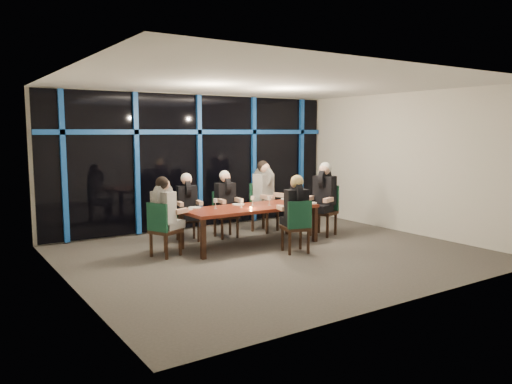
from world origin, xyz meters
TOP-DOWN VIEW (x-y plane):
  - room at (0.00, 0.00)m, footprint 7.04×7.00m
  - window_wall at (0.01, 2.93)m, footprint 6.86×0.43m
  - dining_table at (0.00, 0.80)m, footprint 2.60×1.00m
  - chair_far_left at (-0.82, 1.87)m, footprint 0.51×0.51m
  - chair_far_mid at (-0.01, 1.77)m, footprint 0.47×0.47m
  - chair_far_right at (0.98, 1.85)m, footprint 0.62×0.62m
  - chair_end_left at (-1.77, 0.88)m, footprint 0.59×0.59m
  - chair_end_right at (1.86, 0.76)m, footprint 0.63×0.63m
  - chair_near_mid at (0.35, -0.20)m, footprint 0.55×0.55m
  - diner_far_left at (-0.84, 1.79)m, footprint 0.51×0.62m
  - diner_far_mid at (-0.02, 1.69)m, footprint 0.49×0.60m
  - diner_far_right at (1.01, 1.77)m, footprint 0.63×0.72m
  - diner_end_left at (-1.69, 0.91)m, footprint 0.66×0.60m
  - diner_end_right at (1.78, 0.73)m, footprint 0.72×0.65m
  - diner_near_mid at (0.37, -0.12)m, footprint 0.55×0.65m
  - plate_far_left at (-0.95, 1.24)m, footprint 0.24×0.24m
  - plate_far_mid at (-0.06, 1.13)m, footprint 0.24×0.24m
  - plate_far_right at (1.20, 1.24)m, footprint 0.24×0.24m
  - plate_end_left at (-1.18, 1.14)m, footprint 0.24×0.24m
  - plate_end_right at (1.25, 0.51)m, footprint 0.24×0.24m
  - plate_near_mid at (0.52, 0.42)m, footprint 0.24×0.24m
  - wine_bottle at (1.13, 0.72)m, footprint 0.08×0.08m
  - water_pitcher at (0.81, 0.68)m, footprint 0.12×0.10m
  - tea_light at (-0.11, 0.60)m, footprint 0.05×0.05m
  - wine_glass_a at (-0.21, 0.78)m, footprint 0.07×0.07m
  - wine_glass_b at (0.13, 0.92)m, footprint 0.07×0.07m
  - wine_glass_c at (0.40, 0.74)m, footprint 0.07×0.07m
  - wine_glass_d at (-0.67, 0.95)m, footprint 0.07×0.07m
  - wine_glass_e at (0.91, 0.85)m, footprint 0.07×0.07m

SIDE VIEW (x-z plane):
  - chair_far_left at x=-0.82m, z-range 0.05..0.98m
  - chair_far_mid at x=-0.01m, z-range 0.05..0.99m
  - chair_near_mid at x=0.35m, z-range 0.06..1.01m
  - chair_end_left at x=-1.77m, z-range 0.06..1.01m
  - chair_end_right at x=1.86m, z-range 0.06..1.11m
  - chair_far_right at x=0.98m, z-range 0.06..1.11m
  - dining_table at x=0.00m, z-range 0.31..1.06m
  - plate_far_left at x=-0.95m, z-range 0.75..0.76m
  - plate_far_mid at x=-0.06m, z-range 0.75..0.76m
  - plate_far_right at x=1.20m, z-range 0.75..0.76m
  - plate_end_left at x=-1.18m, z-range 0.75..0.76m
  - plate_end_right at x=1.25m, z-range 0.75..0.76m
  - plate_near_mid at x=0.52m, z-range 0.75..0.76m
  - tea_light at x=-0.11m, z-range 0.75..0.78m
  - water_pitcher at x=0.81m, z-range 0.75..0.94m
  - wine_glass_a at x=-0.21m, z-range 0.79..0.96m
  - wine_glass_c at x=0.40m, z-range 0.79..0.96m
  - wine_glass_b at x=0.13m, z-range 0.79..0.97m
  - wine_bottle at x=1.13m, z-range 0.71..1.06m
  - wine_glass_e at x=0.91m, z-range 0.79..0.97m
  - diner_far_left at x=-0.84m, z-range 0.43..1.34m
  - wine_glass_d at x=-0.67m, z-range 0.79..0.98m
  - diner_far_mid at x=-0.02m, z-range 0.44..1.36m
  - diner_near_mid at x=0.37m, z-range 0.45..1.38m
  - diner_end_left at x=-1.69m, z-range 0.45..1.38m
  - diner_end_right at x=1.78m, z-range 0.49..1.51m
  - diner_far_right at x=1.01m, z-range 0.49..1.52m
  - window_wall at x=0.01m, z-range 0.08..3.02m
  - room at x=0.00m, z-range 0.51..3.53m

